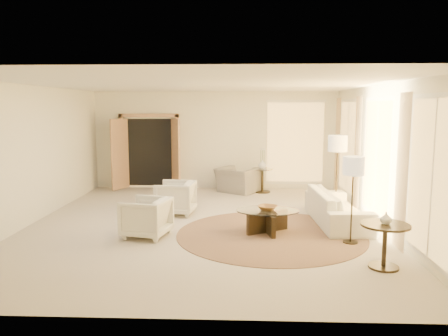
{
  "coord_description": "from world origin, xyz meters",
  "views": [
    {
      "loc": [
        0.76,
        -8.59,
        2.37
      ],
      "look_at": [
        0.4,
        0.4,
        1.1
      ],
      "focal_mm": 35.0,
      "sensor_mm": 36.0,
      "label": 1
    }
  ],
  "objects_px": {
    "side_table": "(262,178)",
    "floor_lamp_far": "(353,170)",
    "bowl": "(268,208)",
    "end_table": "(385,238)",
    "sofa": "(338,207)",
    "end_vase": "(386,219)",
    "armchair_right": "(146,215)",
    "floor_lamp_near": "(338,147)",
    "side_vase": "(263,164)",
    "accent_chair": "(238,176)",
    "armchair_left": "(176,196)",
    "coffee_table": "(267,218)"
  },
  "relations": [
    {
      "from": "side_table",
      "to": "floor_lamp_far",
      "type": "relative_size",
      "value": 0.44
    },
    {
      "from": "side_table",
      "to": "bowl",
      "type": "relative_size",
      "value": 1.91
    },
    {
      "from": "end_table",
      "to": "bowl",
      "type": "bearing_deg",
      "value": 132.32
    },
    {
      "from": "side_table",
      "to": "sofa",
      "type": "bearing_deg",
      "value": -66.69
    },
    {
      "from": "side_table",
      "to": "end_vase",
      "type": "distance_m",
      "value": 5.92
    },
    {
      "from": "armchair_right",
      "to": "end_table",
      "type": "height_order",
      "value": "armchair_right"
    },
    {
      "from": "sofa",
      "to": "floor_lamp_near",
      "type": "bearing_deg",
      "value": -12.79
    },
    {
      "from": "sofa",
      "to": "armchair_right",
      "type": "distance_m",
      "value": 3.86
    },
    {
      "from": "end_table",
      "to": "bowl",
      "type": "height_order",
      "value": "end_table"
    },
    {
      "from": "side_table",
      "to": "floor_lamp_far",
      "type": "xyz_separation_m",
      "value": [
        1.33,
        -4.53,
        0.89
      ]
    },
    {
      "from": "floor_lamp_far",
      "to": "side_vase",
      "type": "xyz_separation_m",
      "value": [
        -1.33,
        4.53,
        -0.51
      ]
    },
    {
      "from": "accent_chair",
      "to": "side_vase",
      "type": "height_order",
      "value": "accent_chair"
    },
    {
      "from": "armchair_left",
      "to": "armchair_right",
      "type": "height_order",
      "value": "armchair_left"
    },
    {
      "from": "armchair_right",
      "to": "bowl",
      "type": "height_order",
      "value": "armchair_right"
    },
    {
      "from": "bowl",
      "to": "side_vase",
      "type": "distance_m",
      "value": 3.95
    },
    {
      "from": "armchair_right",
      "to": "accent_chair",
      "type": "relative_size",
      "value": 0.76
    },
    {
      "from": "floor_lamp_far",
      "to": "coffee_table",
      "type": "bearing_deg",
      "value": 157.27
    },
    {
      "from": "floor_lamp_near",
      "to": "floor_lamp_far",
      "type": "relative_size",
      "value": 1.14
    },
    {
      "from": "end_table",
      "to": "side_vase",
      "type": "xyz_separation_m",
      "value": [
        -1.53,
        5.71,
        0.33
      ]
    },
    {
      "from": "end_vase",
      "to": "accent_chair",
      "type": "bearing_deg",
      "value": 111.17
    },
    {
      "from": "sofa",
      "to": "side_vase",
      "type": "height_order",
      "value": "side_vase"
    },
    {
      "from": "armchair_right",
      "to": "floor_lamp_near",
      "type": "distance_m",
      "value": 4.51
    },
    {
      "from": "coffee_table",
      "to": "floor_lamp_far",
      "type": "xyz_separation_m",
      "value": [
        1.42,
        -0.59,
        1.02
      ]
    },
    {
      "from": "armchair_left",
      "to": "floor_lamp_near",
      "type": "distance_m",
      "value": 3.76
    },
    {
      "from": "accent_chair",
      "to": "coffee_table",
      "type": "distance_m",
      "value": 3.99
    },
    {
      "from": "armchair_right",
      "to": "end_vase",
      "type": "bearing_deg",
      "value": 82.62
    },
    {
      "from": "sofa",
      "to": "coffee_table",
      "type": "xyz_separation_m",
      "value": [
        -1.47,
        -0.73,
        -0.06
      ]
    },
    {
      "from": "floor_lamp_far",
      "to": "side_vase",
      "type": "height_order",
      "value": "floor_lamp_far"
    },
    {
      "from": "end_vase",
      "to": "side_vase",
      "type": "relative_size",
      "value": 0.72
    },
    {
      "from": "side_vase",
      "to": "armchair_left",
      "type": "bearing_deg",
      "value": -128.28
    },
    {
      "from": "sofa",
      "to": "floor_lamp_far",
      "type": "bearing_deg",
      "value": 174.77
    },
    {
      "from": "armchair_right",
      "to": "floor_lamp_far",
      "type": "xyz_separation_m",
      "value": [
        3.65,
        -0.25,
        0.9
      ]
    },
    {
      "from": "bowl",
      "to": "end_vase",
      "type": "height_order",
      "value": "end_vase"
    },
    {
      "from": "sofa",
      "to": "side_vase",
      "type": "relative_size",
      "value": 9.36
    },
    {
      "from": "end_table",
      "to": "floor_lamp_far",
      "type": "height_order",
      "value": "floor_lamp_far"
    },
    {
      "from": "armchair_right",
      "to": "side_vase",
      "type": "distance_m",
      "value": 4.89
    },
    {
      "from": "coffee_table",
      "to": "side_vase",
      "type": "distance_m",
      "value": 3.98
    },
    {
      "from": "sofa",
      "to": "end_vase",
      "type": "height_order",
      "value": "end_vase"
    },
    {
      "from": "bowl",
      "to": "accent_chair",
      "type": "bearing_deg",
      "value": 98.64
    },
    {
      "from": "floor_lamp_far",
      "to": "end_vase",
      "type": "bearing_deg",
      "value": -80.52
    },
    {
      "from": "sofa",
      "to": "floor_lamp_near",
      "type": "height_order",
      "value": "floor_lamp_near"
    },
    {
      "from": "sofa",
      "to": "side_table",
      "type": "xyz_separation_m",
      "value": [
        -1.38,
        3.21,
        0.07
      ]
    },
    {
      "from": "sofa",
      "to": "bowl",
      "type": "relative_size",
      "value": 6.51
    },
    {
      "from": "accent_chair",
      "to": "coffee_table",
      "type": "bearing_deg",
      "value": 131.87
    },
    {
      "from": "side_table",
      "to": "end_vase",
      "type": "bearing_deg",
      "value": -75.03
    },
    {
      "from": "floor_lamp_near",
      "to": "end_vase",
      "type": "distance_m",
      "value": 3.55
    },
    {
      "from": "armchair_left",
      "to": "end_table",
      "type": "distance_m",
      "value": 4.74
    },
    {
      "from": "sofa",
      "to": "floor_lamp_far",
      "type": "height_order",
      "value": "floor_lamp_far"
    },
    {
      "from": "bowl",
      "to": "end_vase",
      "type": "xyz_separation_m",
      "value": [
        1.61,
        -1.77,
        0.27
      ]
    },
    {
      "from": "armchair_right",
      "to": "end_vase",
      "type": "height_order",
      "value": "end_vase"
    }
  ]
}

